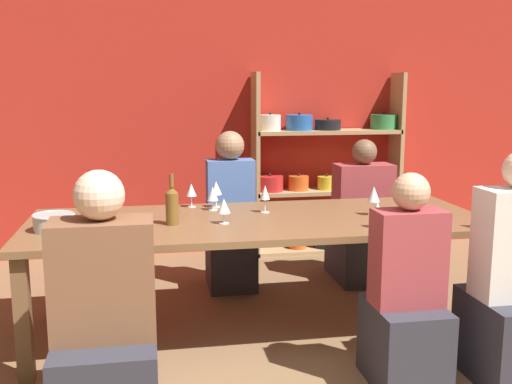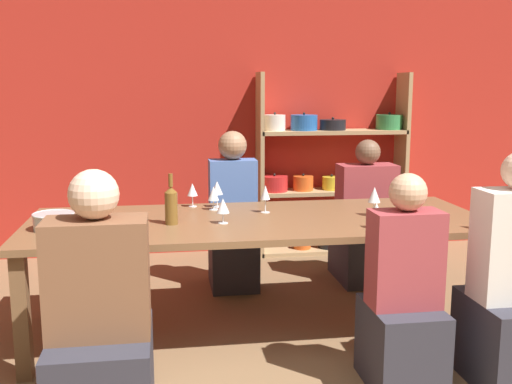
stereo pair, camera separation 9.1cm
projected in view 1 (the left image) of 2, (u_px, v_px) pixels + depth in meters
name	position (u px, v px, depth m)	size (l,w,h in m)	color
wall_back_red	(199.00, 108.00, 5.48)	(8.80, 0.06, 2.70)	red
shelf_unit	(327.00, 178.00, 5.60)	(1.39, 0.30, 1.67)	tan
dining_table	(259.00, 229.00, 3.74)	(2.83, 1.08, 0.74)	brown
mixing_bowl	(54.00, 222.00, 3.40)	(0.24, 0.24, 0.10)	#B7BABC
wine_bottle_green	(172.00, 205.00, 3.54)	(0.08, 0.08, 0.31)	brown
wine_glass_empty_a	(216.00, 189.00, 4.05)	(0.08, 0.08, 0.18)	white
wine_glass_white_a	(377.00, 210.00, 3.47)	(0.07, 0.07, 0.15)	white
wine_glass_white_b	(224.00, 207.00, 3.57)	(0.08, 0.08, 0.15)	white
wine_glass_white_c	(105.00, 203.00, 3.59)	(0.07, 0.07, 0.18)	white
wine_glass_empty_b	(265.00, 193.00, 3.88)	(0.06, 0.06, 0.18)	white
wine_glass_red_a	(191.00, 191.00, 4.06)	(0.07, 0.07, 0.16)	white
wine_glass_red_b	(213.00, 194.00, 3.96)	(0.07, 0.07, 0.16)	white
wine_glass_red_c	(374.00, 195.00, 3.80)	(0.08, 0.08, 0.19)	white
wine_glass_empty_c	(482.00, 207.00, 3.46)	(0.07, 0.07, 0.18)	white
cell_phone	(94.00, 236.00, 3.26)	(0.09, 0.16, 0.01)	silver
person_near_a	(512.00, 299.00, 3.13)	(0.40, 0.50, 1.23)	#2D2D38
person_far_a	(362.00, 230.00, 4.82)	(0.45, 0.56, 1.14)	#2D2D38
person_near_b	(406.00, 308.00, 3.09)	(0.36, 0.45, 1.12)	#2D2D38
person_far_b	(231.00, 229.00, 4.62)	(0.36, 0.45, 1.22)	#2D2D38
person_near_c	(106.00, 335.00, 2.73)	(0.46, 0.57, 1.19)	#2D2D38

